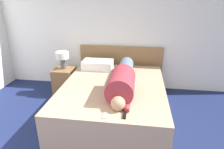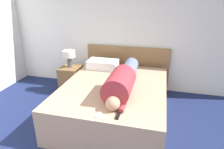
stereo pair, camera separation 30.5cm
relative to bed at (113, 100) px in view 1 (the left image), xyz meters
The scene contains 9 objects.
wall_back 1.61m from the bed, 94.80° to the left, with size 6.25×0.06×2.60m.
bed is the anchor object (origin of this frame).
headboard 1.20m from the bed, 90.00° to the left, with size 1.79×0.04×0.94m.
nightstand 1.32m from the bed, 148.41° to the left, with size 0.40×0.45×0.55m.
table_lamp 1.42m from the bed, 148.41° to the left, with size 0.26×0.26×0.35m.
person_lying 0.50m from the bed, 39.82° to the right, with size 0.39×1.62×0.39m.
pillow_near_headboard 0.93m from the bed, 119.36° to the left, with size 0.59×0.38×0.17m.
tv_remote 0.96m from the bed, 73.49° to the right, with size 0.04×0.15×0.02m.
cell_phone 0.95m from the bed, 88.47° to the right, with size 0.06×0.13×0.01m.
Camera 1 is at (0.51, -0.69, 1.96)m, focal length 32.00 mm.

